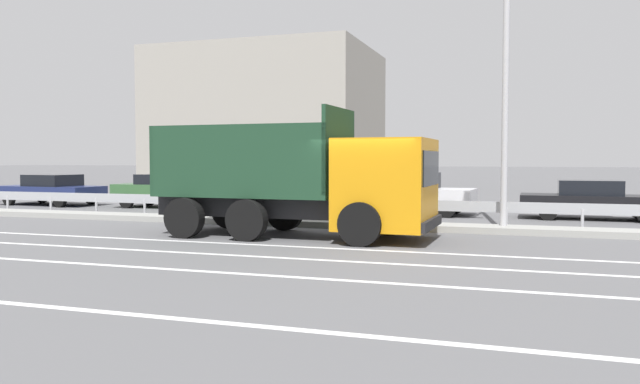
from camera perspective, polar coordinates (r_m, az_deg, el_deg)
name	(u,v)px	position (r m, az deg, el deg)	size (l,w,h in m)	color
ground_plane	(370,241)	(15.49, 4.62, -4.53)	(320.00, 320.00, 0.00)	#565659
lane_strip_0	(264,245)	(14.83, -5.10, -4.85)	(60.44, 0.16, 0.01)	silver
lane_strip_1	(233,255)	(13.36, -7.92, -5.74)	(60.44, 0.16, 0.01)	silver
lane_strip_2	(187,270)	(11.72, -12.04, -7.01)	(60.44, 0.16, 0.01)	silver
lane_strip_3	(69,309)	(9.25, -21.93, -9.86)	(60.44, 0.16, 0.01)	silver
median_island	(394,226)	(18.32, 6.81, -3.09)	(33.24, 1.10, 0.18)	gray
median_guardrail	(402,206)	(19.44, 7.53, -1.32)	(60.44, 0.09, 0.78)	#9EA0A5
dump_truck	(328,188)	(16.02, 0.77, 0.36)	(7.40, 2.89, 3.34)	orange
median_road_sign	(250,183)	(19.68, -6.41, 0.79)	(0.67, 0.16, 2.47)	white
street_lamp_1	(506,12)	(18.25, 16.64, 15.46)	(0.71, 2.61, 10.91)	#ADADB2
parked_car_1	(51,189)	(30.13, -23.38, 0.22)	(4.87, 2.30, 1.35)	navy
parked_car_2	(164,190)	(26.99, -14.09, 0.15)	(4.15, 1.84, 1.40)	#335B33
parked_car_3	(277,192)	(23.89, -3.91, -0.02)	(4.95, 2.09, 1.54)	#335B33
parked_car_4	(415,194)	(23.15, 8.71, -0.16)	(4.27, 2.16, 1.54)	silver
parked_car_5	(593,199)	(22.90, 23.69, -0.63)	(4.75, 1.86, 1.33)	black
background_building_0	(268,120)	(44.66, -4.76, 6.56)	(14.55, 10.83, 9.60)	gray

